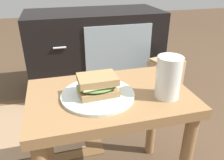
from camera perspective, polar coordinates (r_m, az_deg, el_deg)
The scene contains 7 objects.
side_table at distance 0.84m, azimuth -0.54°, elevation -8.73°, with size 0.56×0.36×0.46m.
tv_cabinet at distance 1.73m, azimuth -4.25°, elevation 7.45°, with size 0.96×0.46×0.58m.
area_rug at distance 1.48m, azimuth -24.00°, elevation -11.11°, with size 0.97×0.66×0.01m.
plate at distance 0.77m, azimuth -3.57°, elevation -3.77°, with size 0.25×0.25×0.01m, color silver.
sandwich_front at distance 0.75m, azimuth -3.65°, elevation -1.27°, with size 0.14×0.11×0.07m.
beer_glass at distance 0.76m, azimuth 13.98°, elevation 0.53°, with size 0.08×0.08×0.14m.
paper_bag at distance 1.53m, azimuth 13.00°, elevation -0.64°, with size 0.24×0.17×0.35m.
Camera 1 is at (-0.17, -0.66, 0.85)m, focal length 36.34 mm.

